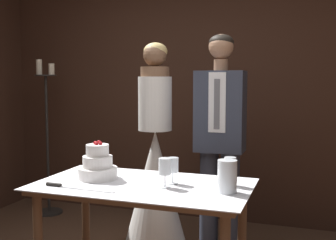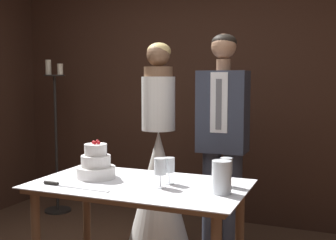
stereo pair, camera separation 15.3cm
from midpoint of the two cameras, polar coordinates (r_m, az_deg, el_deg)
wall_back at (r=4.32m, az=3.21°, el=4.46°), size 4.49×0.12×2.68m
cake_table at (r=2.63m, az=-5.09°, el=-10.78°), size 1.31×0.74×0.79m
tiered_cake at (r=2.75m, az=-11.09°, el=-6.07°), size 0.25×0.25×0.24m
cake_knife at (r=2.59m, az=-15.25°, el=-8.70°), size 0.46×0.04×0.02m
wine_glass_near at (r=2.54m, az=6.71°, el=-6.34°), size 0.07×0.07×0.17m
wine_glass_middle at (r=2.48m, az=-2.20°, el=-6.53°), size 0.07×0.07×0.17m
wine_glass_far at (r=2.57m, az=-1.06°, el=-6.21°), size 0.07×0.07×0.16m
hurricane_candle at (r=2.39m, az=6.20°, el=-7.72°), size 0.11×0.11×0.19m
bride at (r=3.58m, az=-2.97°, el=-7.27°), size 0.54×0.54×1.72m
groom at (r=3.36m, az=5.77°, el=-2.20°), size 0.38×0.25×1.77m
candle_stand at (r=4.63m, az=-16.97°, el=-3.01°), size 0.28×0.28×1.63m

